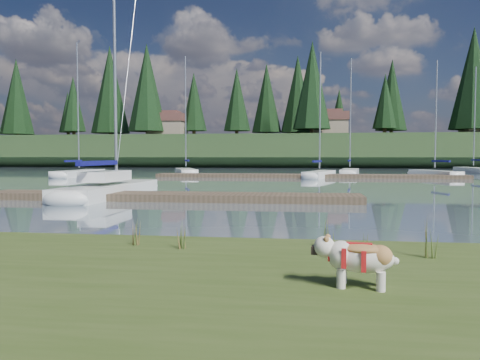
# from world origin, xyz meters

# --- Properties ---
(ground) EXTENTS (200.00, 200.00, 0.00)m
(ground) POSITION_xyz_m (0.00, 30.00, 0.00)
(ground) COLOR slate
(ground) RESTS_ON ground
(bank) EXTENTS (60.00, 9.00, 0.35)m
(bank) POSITION_xyz_m (0.00, -6.00, 0.17)
(bank) COLOR #3A4B1D
(bank) RESTS_ON ground
(ridge) EXTENTS (200.00, 20.00, 5.00)m
(ridge) POSITION_xyz_m (0.00, 73.00, 2.50)
(ridge) COLOR #1F3319
(ridge) RESTS_ON ground
(bulldog) EXTENTS (0.97, 0.49, 0.58)m
(bulldog) POSITION_xyz_m (2.24, -4.56, 0.71)
(bulldog) COLOR silver
(bulldog) RESTS_ON bank
(sailboat_main) EXTENTS (1.91, 9.30, 13.32)m
(sailboat_main) POSITION_xyz_m (-7.25, 11.23, 0.42)
(sailboat_main) COLOR white
(sailboat_main) RESTS_ON ground
(dock_near) EXTENTS (16.00, 2.00, 0.30)m
(dock_near) POSITION_xyz_m (-4.00, 9.00, 0.15)
(dock_near) COLOR #4C3D2C
(dock_near) RESTS_ON ground
(dock_far) EXTENTS (26.00, 2.20, 0.30)m
(dock_far) POSITION_xyz_m (2.00, 30.00, 0.15)
(dock_far) COLOR #4C3D2C
(dock_far) RESTS_ON ground
(sailboat_bg_0) EXTENTS (1.68, 8.30, 11.99)m
(sailboat_bg_0) POSITION_xyz_m (-18.25, 30.18, 0.32)
(sailboat_bg_0) COLOR white
(sailboat_bg_0) RESTS_ON ground
(sailboat_bg_1) EXTENTS (4.20, 7.92, 11.76)m
(sailboat_bg_1) POSITION_xyz_m (-10.16, 35.89, 0.33)
(sailboat_bg_1) COLOR white
(sailboat_bg_1) RESTS_ON ground
(sailboat_bg_2) EXTENTS (3.29, 7.14, 10.67)m
(sailboat_bg_2) POSITION_xyz_m (3.18, 30.64, 0.33)
(sailboat_bg_2) COLOR white
(sailboat_bg_2) RESTS_ON ground
(sailboat_bg_3) EXTENTS (2.59, 7.79, 11.28)m
(sailboat_bg_3) POSITION_xyz_m (6.22, 36.88, 0.33)
(sailboat_bg_3) COLOR white
(sailboat_bg_3) RESTS_ON ground
(sailboat_bg_4) EXTENTS (3.55, 6.95, 10.28)m
(sailboat_bg_4) POSITION_xyz_m (12.91, 33.45, 0.33)
(sailboat_bg_4) COLOR white
(sailboat_bg_4) RESTS_ON ground
(sailboat_bg_5) EXTENTS (2.16, 8.21, 11.58)m
(sailboat_bg_5) POSITION_xyz_m (20.02, 44.53, 0.32)
(sailboat_bg_5) COLOR white
(sailboat_bg_5) RESTS_ON ground
(weed_0) EXTENTS (0.17, 0.14, 0.68)m
(weed_0) POSITION_xyz_m (-0.32, -2.63, 0.63)
(weed_0) COLOR #475B23
(weed_0) RESTS_ON bank
(weed_1) EXTENTS (0.17, 0.14, 0.49)m
(weed_1) POSITION_xyz_m (2.04, -2.19, 0.55)
(weed_1) COLOR #475B23
(weed_1) RESTS_ON bank
(weed_2) EXTENTS (0.17, 0.14, 0.60)m
(weed_2) POSITION_xyz_m (3.50, -2.79, 0.60)
(weed_2) COLOR #475B23
(weed_2) RESTS_ON bank
(weed_3) EXTENTS (0.17, 0.14, 0.51)m
(weed_3) POSITION_xyz_m (-1.21, -2.46, 0.56)
(weed_3) COLOR #475B23
(weed_3) RESTS_ON bank
(weed_4) EXTENTS (0.17, 0.14, 0.44)m
(weed_4) POSITION_xyz_m (2.61, -2.90, 0.53)
(weed_4) COLOR #475B23
(weed_4) RESTS_ON bank
(mud_lip) EXTENTS (60.00, 0.50, 0.14)m
(mud_lip) POSITION_xyz_m (0.00, -1.60, 0.07)
(mud_lip) COLOR #33281C
(mud_lip) RESTS_ON ground
(conifer_1) EXTENTS (4.40, 4.40, 11.30)m
(conifer_1) POSITION_xyz_m (-40.00, 71.00, 11.28)
(conifer_1) COLOR #382619
(conifer_1) RESTS_ON ridge
(conifer_2) EXTENTS (6.60, 6.60, 16.05)m
(conifer_2) POSITION_xyz_m (-25.00, 68.00, 13.54)
(conifer_2) COLOR #382619
(conifer_2) RESTS_ON ridge
(conifer_3) EXTENTS (4.84, 4.84, 12.25)m
(conifer_3) POSITION_xyz_m (-10.00, 72.00, 11.74)
(conifer_3) COLOR #382619
(conifer_3) RESTS_ON ridge
(conifer_4) EXTENTS (6.16, 6.16, 15.10)m
(conifer_4) POSITION_xyz_m (3.00, 66.00, 13.09)
(conifer_4) COLOR #382619
(conifer_4) RESTS_ON ridge
(conifer_5) EXTENTS (3.96, 3.96, 10.35)m
(conifer_5) POSITION_xyz_m (15.00, 70.00, 10.83)
(conifer_5) COLOR #382619
(conifer_5) RESTS_ON ridge
(conifer_6) EXTENTS (7.04, 7.04, 17.00)m
(conifer_6) POSITION_xyz_m (28.00, 68.00, 13.99)
(conifer_6) COLOR #382619
(conifer_6) RESTS_ON ridge
(house_0) EXTENTS (6.30, 5.30, 4.65)m
(house_0) POSITION_xyz_m (-22.00, 70.00, 7.31)
(house_0) COLOR gray
(house_0) RESTS_ON ridge
(house_1) EXTENTS (6.30, 5.30, 4.65)m
(house_1) POSITION_xyz_m (6.00, 71.00, 7.31)
(house_1) COLOR gray
(house_1) RESTS_ON ridge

